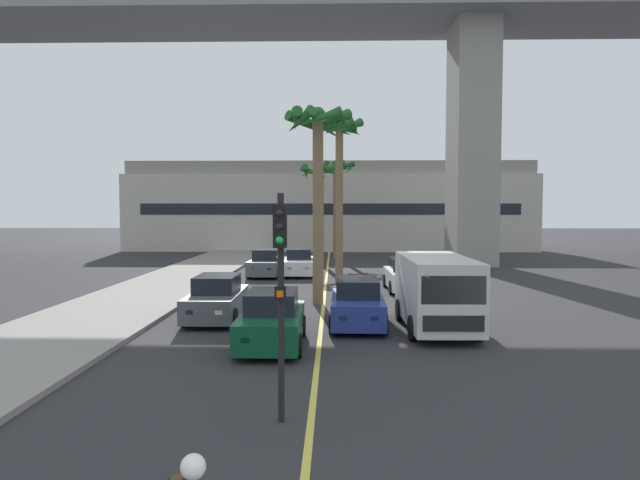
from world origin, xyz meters
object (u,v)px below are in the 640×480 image
palm_tree_near_median (339,153)px  car_queue_front (217,299)px  car_queue_sixth (272,321)px  palm_tree_far_median (321,183)px  car_queue_fifth (405,276)px  car_queue_second (266,264)px  traffic_light_median_near (281,276)px  palm_tree_mid_median (318,150)px  delivery_van (436,290)px  car_queue_fourth (299,263)px  palm_tree_farthest_median (335,178)px  car_queue_third (357,304)px

palm_tree_near_median → car_queue_front: bearing=-113.5°
car_queue_sixth → palm_tree_far_median: size_ratio=0.59×
car_queue_front → car_queue_fifth: same height
car_queue_sixth → palm_tree_far_median: bearing=87.8°
car_queue_second → palm_tree_near_median: bearing=-35.2°
car_queue_second → car_queue_fifth: size_ratio=1.01×
traffic_light_median_near → palm_tree_mid_median: palm_tree_mid_median is taller
traffic_light_median_near → palm_tree_near_median: (1.22, 19.81, 4.09)m
car_queue_second → palm_tree_far_median: 8.89m
car_queue_sixth → delivery_van: 5.57m
car_queue_fifth → delivery_van: 8.90m
car_queue_fourth → traffic_light_median_near: bearing=-87.4°
car_queue_fourth → traffic_light_median_near: traffic_light_median_near is taller
delivery_van → palm_tree_mid_median: (-3.94, 4.92, 4.97)m
car_queue_second → traffic_light_median_near: traffic_light_median_near is taller
traffic_light_median_near → palm_tree_farthest_median: (1.03, 35.00, 3.59)m
car_queue_fifth → car_queue_second: bearing=142.1°
delivery_van → traffic_light_median_near: traffic_light_median_near is taller
car_queue_third → car_queue_sixth: same height
car_queue_second → palm_tree_mid_median: palm_tree_mid_median is taller
car_queue_fourth → palm_tree_far_median: (1.15, 6.31, 4.95)m
car_queue_fifth → palm_tree_near_median: palm_tree_near_median is taller
palm_tree_near_median → car_queue_second: bearing=144.8°
car_queue_fifth → traffic_light_median_near: 17.73m
car_queue_front → car_queue_fourth: (2.10, 13.44, 0.00)m
palm_tree_mid_median → car_queue_sixth: bearing=-98.9°
delivery_van → palm_tree_far_median: bearing=101.1°
car_queue_third → car_queue_fifth: same height
car_queue_front → traffic_light_median_near: traffic_light_median_near is taller
car_queue_front → palm_tree_mid_median: palm_tree_mid_median is taller
car_queue_second → car_queue_sixth: size_ratio=1.01×
car_queue_third → palm_tree_far_median: size_ratio=0.59×
palm_tree_mid_median → car_queue_fifth: bearing=44.4°
car_queue_front → delivery_van: 7.60m
car_queue_fifth → palm_tree_farthest_median: (-3.33, 17.94, 5.59)m
traffic_light_median_near → palm_tree_far_median: palm_tree_far_median is taller
car_queue_front → car_queue_sixth: bearing=-58.2°
palm_tree_farthest_median → car_queue_front: bearing=-99.4°
car_queue_front → delivery_van: size_ratio=0.78×
car_queue_front → palm_tree_mid_median: (3.48, 3.38, 5.54)m
car_queue_third → delivery_van: size_ratio=0.78×
car_queue_fourth → palm_tree_near_median: 7.31m
palm_tree_near_median → palm_tree_farthest_median: 15.20m
car_queue_front → car_queue_third: bearing=-10.3°
car_queue_second → delivery_van: 16.24m
car_queue_fourth → palm_tree_farthest_median: size_ratio=0.54×
car_queue_second → car_queue_fifth: 9.25m
delivery_van → palm_tree_near_median: 13.22m
car_queue_front → car_queue_sixth: same height
car_queue_third → car_queue_fourth: size_ratio=1.00×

